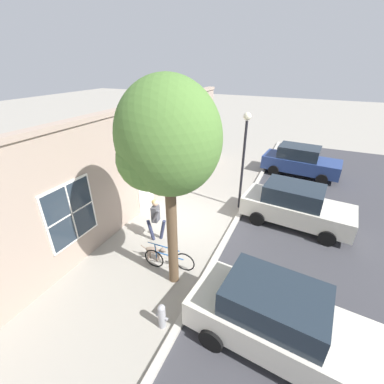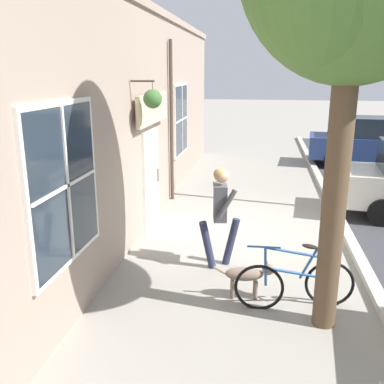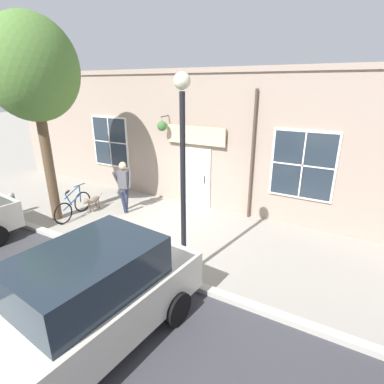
{
  "view_description": "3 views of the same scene",
  "coord_description": "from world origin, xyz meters",
  "px_view_note": "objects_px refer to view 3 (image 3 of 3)",
  "views": [
    {
      "loc": [
        4.14,
        -8.27,
        6.22
      ],
      "look_at": [
        -0.09,
        0.94,
        1.0
      ],
      "focal_mm": 24.0,
      "sensor_mm": 36.0,
      "label": 1
    },
    {
      "loc": [
        0.2,
        -8.37,
        3.29
      ],
      "look_at": [
        -0.92,
        -1.65,
        1.36
      ],
      "focal_mm": 40.0,
      "sensor_mm": 36.0,
      "label": 2
    },
    {
      "loc": [
        6.71,
        5.25,
        4.15
      ],
      "look_at": [
        -0.1,
        1.36,
        1.33
      ],
      "focal_mm": 28.0,
      "sensor_mm": 36.0,
      "label": 3
    }
  ],
  "objects_px": {
    "street_tree_by_curb": "(34,74)",
    "leaning_bicycle": "(73,206)",
    "parked_car_mid_block": "(84,303)",
    "pedestrian_walking": "(124,182)",
    "street_lamp": "(183,152)",
    "dog_on_leash": "(92,201)",
    "fire_hydrant": "(13,203)"
  },
  "relations": [
    {
      "from": "street_tree_by_curb",
      "to": "leaning_bicycle",
      "type": "distance_m",
      "value": 4.1
    },
    {
      "from": "leaning_bicycle",
      "to": "parked_car_mid_block",
      "type": "distance_m",
      "value": 5.71
    },
    {
      "from": "pedestrian_walking",
      "to": "street_tree_by_curb",
      "type": "height_order",
      "value": "street_tree_by_curb"
    },
    {
      "from": "parked_car_mid_block",
      "to": "pedestrian_walking",
      "type": "bearing_deg",
      "value": -144.46
    },
    {
      "from": "leaning_bicycle",
      "to": "street_lamp",
      "type": "height_order",
      "value": "street_lamp"
    },
    {
      "from": "dog_on_leash",
      "to": "fire_hydrant",
      "type": "distance_m",
      "value": 2.6
    },
    {
      "from": "street_tree_by_curb",
      "to": "leaning_bicycle",
      "type": "bearing_deg",
      "value": 125.76
    },
    {
      "from": "pedestrian_walking",
      "to": "street_lamp",
      "type": "xyz_separation_m",
      "value": [
        2.23,
        3.71,
        1.84
      ]
    },
    {
      "from": "street_tree_by_curb",
      "to": "dog_on_leash",
      "type": "bearing_deg",
      "value": 148.23
    },
    {
      "from": "leaning_bicycle",
      "to": "parked_car_mid_block",
      "type": "height_order",
      "value": "parked_car_mid_block"
    },
    {
      "from": "leaning_bicycle",
      "to": "street_lamp",
      "type": "distance_m",
      "value": 5.6
    },
    {
      "from": "leaning_bicycle",
      "to": "fire_hydrant",
      "type": "bearing_deg",
      "value": -65.82
    },
    {
      "from": "pedestrian_walking",
      "to": "dog_on_leash",
      "type": "bearing_deg",
      "value": -62.14
    },
    {
      "from": "leaning_bicycle",
      "to": "street_lamp",
      "type": "bearing_deg",
      "value": 78.11
    },
    {
      "from": "parked_car_mid_block",
      "to": "street_lamp",
      "type": "height_order",
      "value": "street_lamp"
    },
    {
      "from": "street_tree_by_curb",
      "to": "fire_hydrant",
      "type": "relative_size",
      "value": 7.81
    },
    {
      "from": "street_lamp",
      "to": "leaning_bicycle",
      "type": "bearing_deg",
      "value": -101.89
    },
    {
      "from": "street_tree_by_curb",
      "to": "leaning_bicycle",
      "type": "relative_size",
      "value": 3.52
    },
    {
      "from": "leaning_bicycle",
      "to": "fire_hydrant",
      "type": "height_order",
      "value": "leaning_bicycle"
    },
    {
      "from": "leaning_bicycle",
      "to": "street_lamp",
      "type": "relative_size",
      "value": 0.39
    },
    {
      "from": "parked_car_mid_block",
      "to": "dog_on_leash",
      "type": "bearing_deg",
      "value": -133.55
    },
    {
      "from": "pedestrian_walking",
      "to": "street_tree_by_curb",
      "type": "distance_m",
      "value": 4.04
    },
    {
      "from": "pedestrian_walking",
      "to": "street_lamp",
      "type": "bearing_deg",
      "value": 59.01
    },
    {
      "from": "street_lamp",
      "to": "pedestrian_walking",
      "type": "bearing_deg",
      "value": -120.99
    },
    {
      "from": "leaning_bicycle",
      "to": "street_lamp",
      "type": "xyz_separation_m",
      "value": [
        1.03,
        4.89,
        2.52
      ]
    },
    {
      "from": "parked_car_mid_block",
      "to": "fire_hydrant",
      "type": "bearing_deg",
      "value": -111.96
    },
    {
      "from": "pedestrian_walking",
      "to": "street_lamp",
      "type": "distance_m",
      "value": 4.7
    },
    {
      "from": "pedestrian_walking",
      "to": "leaning_bicycle",
      "type": "height_order",
      "value": "pedestrian_walking"
    },
    {
      "from": "pedestrian_walking",
      "to": "street_lamp",
      "type": "relative_size",
      "value": 0.4
    },
    {
      "from": "dog_on_leash",
      "to": "street_tree_by_curb",
      "type": "relative_size",
      "value": 0.16
    },
    {
      "from": "street_tree_by_curb",
      "to": "street_lamp",
      "type": "xyz_separation_m",
      "value": [
        0.72,
        5.33,
        -1.54
      ]
    },
    {
      "from": "leaning_bicycle",
      "to": "parked_car_mid_block",
      "type": "xyz_separation_m",
      "value": [
        3.46,
        4.51,
        0.5
      ]
    }
  ]
}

